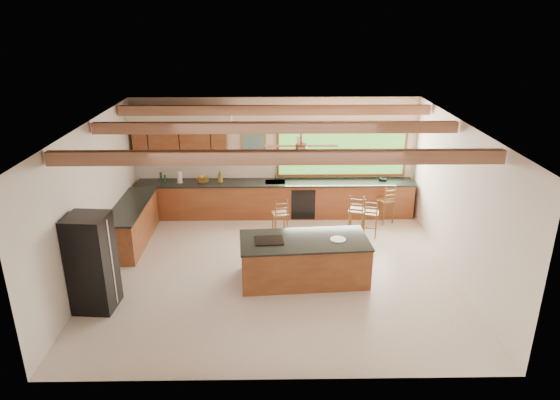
{
  "coord_description": "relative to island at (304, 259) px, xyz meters",
  "views": [
    {
      "loc": [
        -0.07,
        -9.06,
        5.0
      ],
      "look_at": [
        0.09,
        0.8,
        1.23
      ],
      "focal_mm": 32.0,
      "sensor_mm": 36.0,
      "label": 1
    }
  ],
  "objects": [
    {
      "name": "bar_stool_c",
      "position": [
        1.67,
        1.92,
        0.15
      ],
      "size": [
        0.42,
        0.42,
        0.98
      ],
      "rotation": [
        0.0,
        0.0,
        -0.23
      ],
      "color": "brown",
      "rests_on": "ground"
    },
    {
      "name": "counter_run",
      "position": [
        -1.36,
        2.89,
        0.03
      ],
      "size": [
        7.12,
        3.1,
        1.24
      ],
      "color": "brown",
      "rests_on": "ground"
    },
    {
      "name": "ground",
      "position": [
        -0.54,
        0.37,
        -0.43
      ],
      "size": [
        7.2,
        7.2,
        0.0
      ],
      "primitive_type": "plane",
      "color": "beige",
      "rests_on": "ground"
    },
    {
      "name": "bar_stool_d",
      "position": [
        2.21,
        2.75,
        0.14
      ],
      "size": [
        0.46,
        0.46,
        0.98
      ],
      "rotation": [
        0.0,
        0.0,
        0.38
      ],
      "color": "brown",
      "rests_on": "ground"
    },
    {
      "name": "refrigerator",
      "position": [
        -3.75,
        -0.93,
        0.45
      ],
      "size": [
        0.74,
        0.72,
        1.77
      ],
      "rotation": [
        0.0,
        0.0,
        -0.08
      ],
      "color": "black",
      "rests_on": "ground"
    },
    {
      "name": "island",
      "position": [
        0.0,
        0.0,
        0.0
      ],
      "size": [
        2.55,
        1.34,
        0.88
      ],
      "rotation": [
        0.0,
        0.0,
        0.07
      ],
      "color": "brown",
      "rests_on": "ground"
    },
    {
      "name": "room_shell",
      "position": [
        -0.7,
        1.02,
        1.78
      ],
      "size": [
        7.27,
        6.54,
        3.02
      ],
      "color": "beige",
      "rests_on": "ground"
    },
    {
      "name": "bar_stool_a",
      "position": [
        -0.44,
        1.92,
        0.14
      ],
      "size": [
        0.42,
        0.42,
        0.97
      ],
      "rotation": [
        0.0,
        0.0,
        0.23
      ],
      "color": "brown",
      "rests_on": "ground"
    },
    {
      "name": "bar_stool_b",
      "position": [
        1.36,
        1.98,
        0.19
      ],
      "size": [
        0.47,
        0.47,
        1.05
      ],
      "rotation": [
        0.0,
        0.0,
        -0.3
      ],
      "color": "brown",
      "rests_on": "ground"
    }
  ]
}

